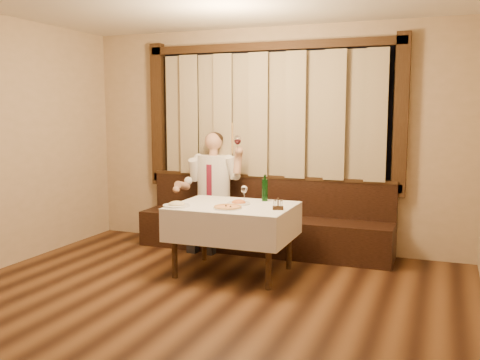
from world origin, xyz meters
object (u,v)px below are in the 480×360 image
at_px(banquette, 263,226).
at_px(pasta_cream, 176,203).
at_px(pizza, 228,207).
at_px(cruet_caddy, 278,206).
at_px(dining_table, 233,214).
at_px(seated_man, 212,182).
at_px(green_bottle, 265,189).
at_px(pasta_red, 239,201).

relative_size(banquette, pasta_cream, 11.20).
relative_size(banquette, pizza, 10.62).
distance_m(pizza, cruet_caddy, 0.52).
relative_size(dining_table, seated_man, 0.86).
bearing_deg(pasta_cream, seated_man, 96.67).
distance_m(pasta_cream, green_bottle, 1.01).
height_order(pizza, seated_man, seated_man).
distance_m(pasta_red, cruet_caddy, 0.52).
height_order(banquette, pizza, banquette).
bearing_deg(green_bottle, pasta_red, -124.33).
xyz_separation_m(pizza, pasta_cream, (-0.55, -0.08, 0.03)).
bearing_deg(seated_man, dining_table, -54.33).
bearing_deg(dining_table, pasta_red, 60.48).
distance_m(pizza, pasta_red, 0.28).
distance_m(pasta_red, pasta_cream, 0.67).
bearing_deg(pasta_cream, banquette, 68.35).
relative_size(pizza, cruet_caddy, 2.49).
bearing_deg(green_bottle, banquette, 109.47).
xyz_separation_m(dining_table, cruet_caddy, (0.53, -0.10, 0.15)).
distance_m(pasta_red, green_bottle, 0.37).
bearing_deg(pizza, pasta_red, 87.54).
bearing_deg(pizza, banquette, 91.14).
bearing_deg(pizza, green_bottle, 69.82).
height_order(banquette, seated_man, seated_man).
bearing_deg(cruet_caddy, pasta_red, 144.56).
distance_m(dining_table, green_bottle, 0.49).
xyz_separation_m(green_bottle, cruet_caddy, (0.29, -0.46, -0.09)).
relative_size(pasta_cream, cruet_caddy, 2.36).
bearing_deg(pasta_red, dining_table, -119.52).
relative_size(pizza, green_bottle, 0.99).
bearing_deg(banquette, pasta_red, -87.80).
xyz_separation_m(dining_table, pasta_red, (0.04, 0.07, 0.14)).
bearing_deg(pizza, dining_table, 96.45).
distance_m(banquette, seated_man, 0.87).
relative_size(banquette, seated_man, 2.16).
bearing_deg(pizza, seated_man, 121.09).
relative_size(green_bottle, seated_man, 0.20).
relative_size(dining_table, pasta_red, 5.10).
relative_size(dining_table, green_bottle, 4.18).
distance_m(dining_table, seated_man, 1.17).
bearing_deg(banquette, dining_table, -90.00).
bearing_deg(cruet_caddy, pizza, 176.23).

